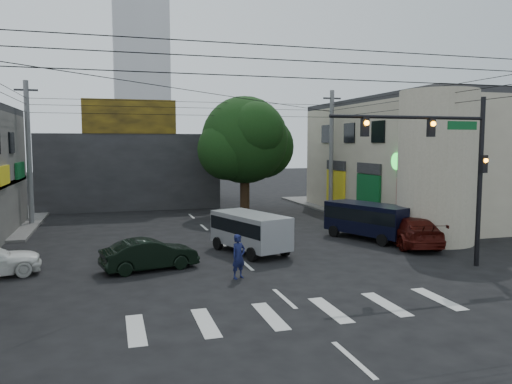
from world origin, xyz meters
name	(u,v)px	position (x,y,z in m)	size (l,w,h in m)	color
ground	(259,276)	(0.00, 0.00, 0.00)	(160.00, 160.00, 0.00)	black
sidewalk_far_right	(402,205)	(18.00, 18.00, 0.07)	(16.00, 16.00, 0.15)	#514F4C
building_right	(441,160)	(18.00, 13.00, 4.00)	(14.00, 18.00, 8.00)	#9F947E
corner_column	(437,167)	(11.00, 4.00, 4.00)	(4.00, 4.00, 8.00)	#9F947E
building_far	(129,169)	(-4.00, 26.00, 3.00)	(14.00, 10.00, 6.00)	#232326
billboard	(130,117)	(-4.00, 21.10, 7.30)	(7.00, 0.30, 2.60)	olive
tower_distant	(140,44)	(0.00, 70.00, 22.00)	(9.00, 9.00, 44.00)	silver
street_tree	(245,140)	(4.00, 17.00, 5.47)	(6.40, 6.40, 8.70)	black
traffic_gantry	(447,154)	(7.82, -1.00, 4.83)	(7.10, 0.35, 7.20)	black
utility_pole_far_left	(29,154)	(-10.50, 16.00, 4.60)	(0.32, 0.32, 9.20)	#59595B
utility_pole_far_right	(331,152)	(10.50, 16.00, 4.60)	(0.32, 0.32, 9.20)	#59595B
dark_sedan	(150,254)	(-4.08, 2.27, 0.65)	(4.16, 2.23, 1.30)	black
maroon_sedan	(410,231)	(9.23, 3.62, 0.76)	(3.22, 5.55, 1.51)	#3D0C08
silver_minivan	(250,233)	(0.81, 4.19, 0.95)	(3.15, 4.77, 1.90)	#9EA0A6
navy_van	(368,222)	(7.96, 5.62, 0.98)	(3.57, 5.26, 1.97)	black
traffic_officer	(239,256)	(-0.86, -0.06, 0.87)	(0.75, 0.66, 1.74)	#12173F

